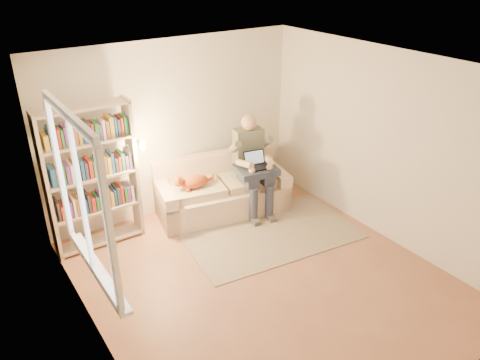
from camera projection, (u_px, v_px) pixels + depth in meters
floor at (263, 278)px, 5.83m from camera, size 4.50×4.50×0.00m
ceiling at (269, 69)px, 4.67m from camera, size 4.00×4.50×0.02m
wall_left at (90, 241)px, 4.24m from camera, size 0.02×4.50×2.60m
wall_right at (385, 147)px, 6.25m from camera, size 0.02×4.50×2.60m
wall_back at (174, 128)px, 6.91m from camera, size 4.00×0.02×2.60m
wall_front at (442, 296)px, 3.58m from camera, size 4.00×0.02×2.60m
window at (87, 223)px, 4.38m from camera, size 0.12×1.52×1.69m
sofa at (221, 192)px, 7.22m from camera, size 2.11×1.27×0.84m
person at (252, 160)px, 7.01m from camera, size 0.55×0.75×1.51m
cat at (193, 182)px, 6.81m from camera, size 0.66×0.31×0.24m
blanket at (258, 170)px, 6.94m from camera, size 0.67×0.59×0.10m
laptop at (258, 163)px, 6.90m from camera, size 0.37×0.34×0.28m
bookshelf at (91, 171)px, 6.05m from camera, size 1.31×0.37×1.99m
rug at (271, 234)px, 6.72m from camera, size 2.57×1.71×0.01m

